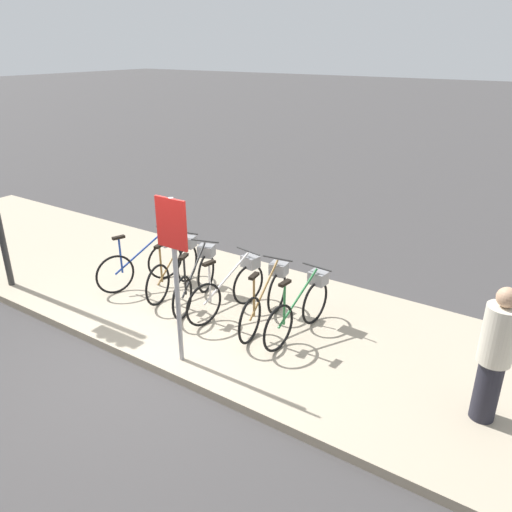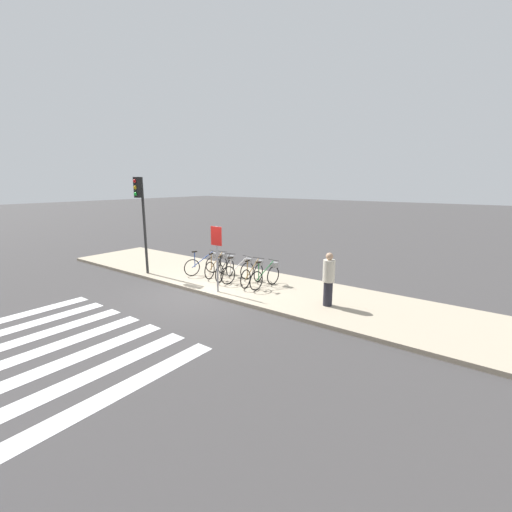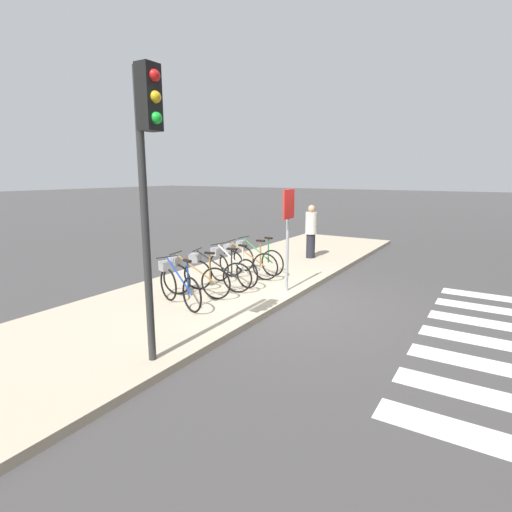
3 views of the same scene
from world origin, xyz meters
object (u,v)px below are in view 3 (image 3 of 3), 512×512
at_px(sign_post, 288,223).
at_px(parked_bicycle_4, 244,260).
at_px(pedestrian, 311,231).
at_px(traffic_light, 148,157).
at_px(parked_bicycle_3, 229,265).
at_px(parked_bicycle_1, 192,276).
at_px(parked_bicycle_5, 254,256).
at_px(parked_bicycle_2, 213,271).
at_px(parked_bicycle_0, 177,283).

bearing_deg(sign_post, parked_bicycle_4, 72.81).
height_order(pedestrian, traffic_light, traffic_light).
relative_size(parked_bicycle_3, traffic_light, 0.41).
relative_size(pedestrian, sign_post, 0.73).
height_order(parked_bicycle_3, parked_bicycle_4, same).
xyz_separation_m(parked_bicycle_1, parked_bicycle_5, (2.33, -0.05, 0.00)).
distance_m(parked_bicycle_5, pedestrian, 2.53).
bearing_deg(traffic_light, parked_bicycle_3, 21.34).
height_order(parked_bicycle_2, pedestrian, pedestrian).
bearing_deg(parked_bicycle_5, pedestrian, -9.87).
height_order(parked_bicycle_1, sign_post, sign_post).
height_order(parked_bicycle_0, pedestrian, pedestrian).
height_order(parked_bicycle_0, parked_bicycle_2, same).
relative_size(parked_bicycle_4, traffic_light, 0.42).
distance_m(parked_bicycle_1, traffic_light, 3.63).
bearing_deg(parked_bicycle_3, parked_bicycle_0, -179.24).
xyz_separation_m(parked_bicycle_4, sign_post, (-0.42, -1.37, 1.04)).
bearing_deg(pedestrian, parked_bicycle_0, 176.19).
distance_m(parked_bicycle_1, pedestrian, 4.83).
distance_m(parked_bicycle_0, parked_bicycle_4, 2.36).
distance_m(parked_bicycle_0, pedestrian, 5.37).
distance_m(parked_bicycle_2, pedestrian, 4.28).
relative_size(parked_bicycle_0, parked_bicycle_3, 0.97).
height_order(parked_bicycle_1, parked_bicycle_3, same).
distance_m(parked_bicycle_3, pedestrian, 3.65).
bearing_deg(parked_bicycle_5, parked_bicycle_0, -178.57).
bearing_deg(parked_bicycle_1, pedestrian, -5.66).
height_order(parked_bicycle_4, parked_bicycle_5, same).
xyz_separation_m(parked_bicycle_3, parked_bicycle_4, (0.62, 0.00, 0.00)).
height_order(parked_bicycle_1, pedestrian, pedestrian).
relative_size(parked_bicycle_3, parked_bicycle_5, 0.99).
relative_size(parked_bicycle_1, parked_bicycle_3, 1.00).
bearing_deg(parked_bicycle_0, traffic_light, -143.57).
xyz_separation_m(parked_bicycle_1, sign_post, (1.37, -1.46, 1.04)).
bearing_deg(traffic_light, parked_bicycle_0, 36.43).
xyz_separation_m(parked_bicycle_1, pedestrian, (4.79, -0.47, 0.39)).
bearing_deg(pedestrian, parked_bicycle_4, 172.70).
xyz_separation_m(parked_bicycle_2, traffic_light, (-2.99, -1.39, 2.22)).
xyz_separation_m(parked_bicycle_1, parked_bicycle_4, (1.80, -0.09, 0.00)).
distance_m(parked_bicycle_4, sign_post, 1.77).
xyz_separation_m(parked_bicycle_5, sign_post, (-0.96, -1.42, 1.04)).
xyz_separation_m(parked_bicycle_0, parked_bicycle_2, (1.10, -0.00, 0.00)).
bearing_deg(sign_post, parked_bicycle_1, 133.18).
relative_size(parked_bicycle_4, sign_post, 0.72).
height_order(parked_bicycle_2, parked_bicycle_3, same).
bearing_deg(parked_bicycle_1, parked_bicycle_0, -167.96).
distance_m(parked_bicycle_4, parked_bicycle_5, 0.54).
bearing_deg(traffic_light, parked_bicycle_2, 24.92).
distance_m(parked_bicycle_2, parked_bicycle_3, 0.64).
relative_size(parked_bicycle_2, parked_bicycle_3, 0.98).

